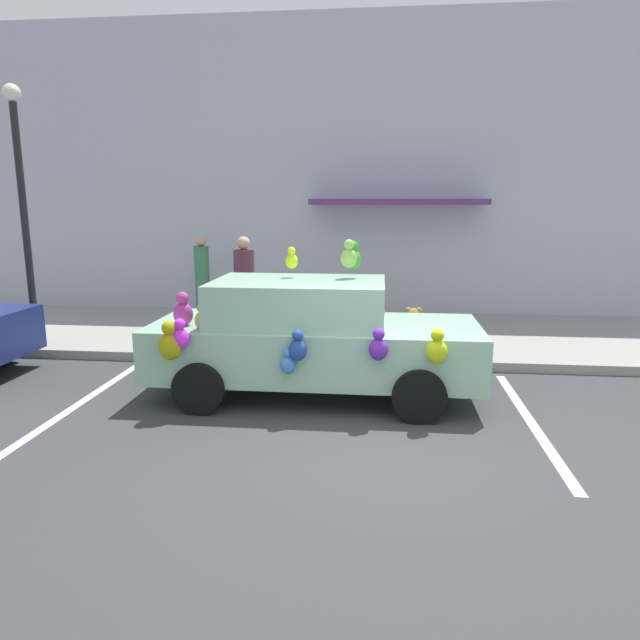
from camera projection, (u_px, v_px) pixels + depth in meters
ground_plane at (386, 450)px, 5.97m from camera, size 60.00×60.00×0.00m
sidewalk at (385, 335)px, 10.83m from camera, size 24.00×4.00×0.15m
storefront_building at (388, 171)px, 12.29m from camera, size 24.00×1.25×6.40m
parking_stripe_front at (530, 421)px, 6.76m from camera, size 0.12×3.60×0.01m
parking_stripe_rear at (80, 403)px, 7.35m from camera, size 0.12×3.60×0.01m
plush_covered_car at (311, 337)px, 7.55m from camera, size 4.27×2.03×2.06m
teddy_bear_on_sidewalk at (413, 329)px, 9.59m from camera, size 0.36×0.30×0.68m
street_lamp_post at (22, 191)px, 9.47m from camera, size 0.28×0.28×4.25m
pedestrian_near_shopfront at (202, 280)px, 11.86m from camera, size 0.30×0.30×1.72m
pedestrian_walking_past at (245, 291)px, 10.17m from camera, size 0.36×0.36×1.81m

